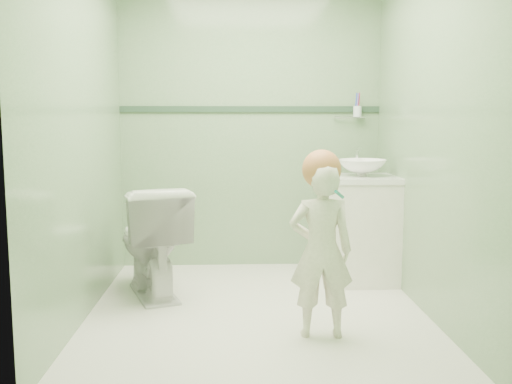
{
  "coord_description": "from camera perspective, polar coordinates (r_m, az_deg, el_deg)",
  "views": [
    {
      "loc": [
        -0.16,
        -3.64,
        1.26
      ],
      "look_at": [
        0.0,
        0.15,
        0.78
      ],
      "focal_mm": 40.06,
      "sensor_mm": 36.0,
      "label": 1
    }
  ],
  "objects": [
    {
      "name": "ground",
      "position": [
        3.85,
        0.1,
        -11.87
      ],
      "size": [
        2.5,
        2.5,
        0.0
      ],
      "primitive_type": "plane",
      "color": "silver",
      "rests_on": "ground"
    },
    {
      "name": "room_shell",
      "position": [
        3.64,
        0.1,
        6.27
      ],
      "size": [
        2.5,
        2.54,
        2.4
      ],
      "color": "gray",
      "rests_on": "ground"
    },
    {
      "name": "trim_stripe",
      "position": [
        4.88,
        -0.54,
        8.28
      ],
      "size": [
        2.2,
        0.02,
        0.05
      ],
      "primitive_type": "cube",
      "color": "#2A4431",
      "rests_on": "room_shell"
    },
    {
      "name": "vanity",
      "position": [
        4.53,
        10.4,
        -3.84
      ],
      "size": [
        0.52,
        0.5,
        0.8
      ],
      "primitive_type": "cube",
      "color": "silver",
      "rests_on": "ground"
    },
    {
      "name": "counter",
      "position": [
        4.47,
        10.51,
        1.32
      ],
      "size": [
        0.54,
        0.52,
        0.04
      ],
      "primitive_type": "cube",
      "color": "white",
      "rests_on": "vanity"
    },
    {
      "name": "basin",
      "position": [
        4.47,
        10.54,
        2.4
      ],
      "size": [
        0.37,
        0.37,
        0.13
      ],
      "primitive_type": "imported",
      "color": "white",
      "rests_on": "counter"
    },
    {
      "name": "faucet",
      "position": [
        4.64,
        10.05,
        3.57
      ],
      "size": [
        0.03,
        0.13,
        0.18
      ],
      "color": "silver",
      "rests_on": "counter"
    },
    {
      "name": "cup_holder",
      "position": [
        4.93,
        10.0,
        7.93
      ],
      "size": [
        0.26,
        0.07,
        0.21
      ],
      "color": "silver",
      "rests_on": "room_shell"
    },
    {
      "name": "toilet",
      "position": [
        4.18,
        -10.38,
        -4.79
      ],
      "size": [
        0.69,
        0.89,
        0.8
      ],
      "primitive_type": "imported",
      "rotation": [
        0.0,
        0.0,
        3.49
      ],
      "color": "white",
      "rests_on": "ground"
    },
    {
      "name": "toddler",
      "position": [
        3.33,
        6.52,
        -5.88
      ],
      "size": [
        0.38,
        0.26,
        1.02
      ],
      "primitive_type": "imported",
      "rotation": [
        0.0,
        0.0,
        3.1
      ],
      "color": "beige",
      "rests_on": "ground"
    },
    {
      "name": "hair_cap",
      "position": [
        3.28,
        6.57,
        2.28
      ],
      "size": [
        0.23,
        0.23,
        0.23
      ],
      "primitive_type": "sphere",
      "color": "#BE713F",
      "rests_on": "toddler"
    },
    {
      "name": "teal_toothbrush",
      "position": [
        3.16,
        8.19,
        -0.15
      ],
      "size": [
        0.11,
        0.13,
        0.08
      ],
      "color": "#138573",
      "rests_on": "toddler"
    }
  ]
}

